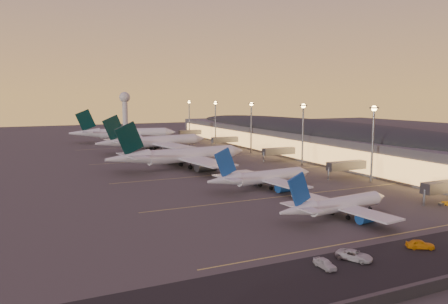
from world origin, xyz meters
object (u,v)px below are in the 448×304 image
at_px(service_van_c, 354,255).
at_px(radar_tower, 125,105).
at_px(airliner_narrow_south, 337,205).
at_px(airliner_narrow_north, 262,178).
at_px(airliner_wide_far, 124,134).
at_px(baggage_tug_b, 445,204).
at_px(service_van_b, 420,244).
at_px(airliner_wide_near, 180,156).
at_px(airliner_wide_mid, 154,142).
at_px(service_van_a, 325,263).

bearing_deg(service_van_c, radar_tower, 54.00).
distance_m(airliner_narrow_south, airliner_narrow_north, 36.56).
xyz_separation_m(airliner_wide_far, baggage_tug_b, (42.95, -198.03, -5.01)).
xyz_separation_m(baggage_tug_b, service_van_b, (-33.85, -21.24, 0.45)).
bearing_deg(airliner_narrow_north, airliner_wide_near, 95.67).
bearing_deg(service_van_b, airliner_wide_near, 36.27).
height_order(airliner_wide_far, service_van_c, airliner_wide_far).
height_order(airliner_narrow_north, airliner_wide_far, airliner_wide_far).
bearing_deg(airliner_narrow_north, airliner_wide_mid, 86.34).
height_order(airliner_wide_near, radar_tower, radar_tower).
xyz_separation_m(airliner_narrow_north, service_van_c, (-15.29, -59.48, -2.71)).
height_order(airliner_wide_near, airliner_wide_far, airliner_wide_far).
distance_m(airliner_narrow_north, service_van_a, 64.23).
xyz_separation_m(baggage_tug_b, service_van_a, (-56.40, -21.17, 0.39)).
relative_size(airliner_narrow_north, airliner_wide_near, 0.63).
distance_m(airliner_narrow_south, radar_tower, 290.62).
bearing_deg(radar_tower, service_van_a, -96.36).
relative_size(airliner_narrow_south, baggage_tug_b, 10.36).
bearing_deg(airliner_narrow_south, radar_tower, 80.73).
relative_size(service_van_a, service_van_b, 0.93).
xyz_separation_m(airliner_narrow_north, airliner_wide_near, (-10.19, 48.03, 1.48)).
height_order(airliner_narrow_north, service_van_b, airliner_narrow_north).
height_order(airliner_wide_mid, radar_tower, radar_tower).
xyz_separation_m(airliner_wide_near, radar_tower, (22.82, 205.14, 16.80)).
relative_size(airliner_wide_far, service_van_b, 12.70).
height_order(airliner_narrow_south, service_van_b, airliner_narrow_south).
bearing_deg(radar_tower, service_van_c, -95.10).
bearing_deg(airliner_wide_far, radar_tower, 85.78).
bearing_deg(baggage_tug_b, service_van_c, -148.18).
height_order(service_van_a, service_van_b, service_van_b).
bearing_deg(airliner_narrow_north, airliner_wide_far, 86.89).
height_order(airliner_wide_mid, airliner_wide_far, airliner_wide_far).
bearing_deg(airliner_narrow_north, service_van_b, -96.09).
bearing_deg(baggage_tug_b, airliner_wide_far, 111.52).
bearing_deg(airliner_wide_mid, baggage_tug_b, -84.36).
height_order(airliner_wide_near, service_van_a, airliner_wide_near).
distance_m(airliner_wide_mid, radar_tower, 149.92).
distance_m(airliner_wide_mid, service_van_a, 166.36).
distance_m(radar_tower, service_van_a, 315.98).
bearing_deg(baggage_tug_b, airliner_wide_near, 126.24).
distance_m(airliner_narrow_north, airliner_wide_mid, 105.34).
bearing_deg(airliner_wide_far, service_van_b, -78.98).
bearing_deg(service_van_c, airliner_narrow_north, 44.69).
bearing_deg(airliner_wide_far, airliner_narrow_south, -78.91).
relative_size(airliner_wide_near, baggage_tug_b, 18.53).
height_order(airliner_wide_near, baggage_tug_b, airliner_wide_near).
bearing_deg(service_van_c, airliner_narrow_south, 26.26).
distance_m(airliner_narrow_north, service_van_c, 61.47).
height_order(airliner_wide_mid, service_van_b, airliner_wide_mid).
relative_size(service_van_b, service_van_c, 0.81).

